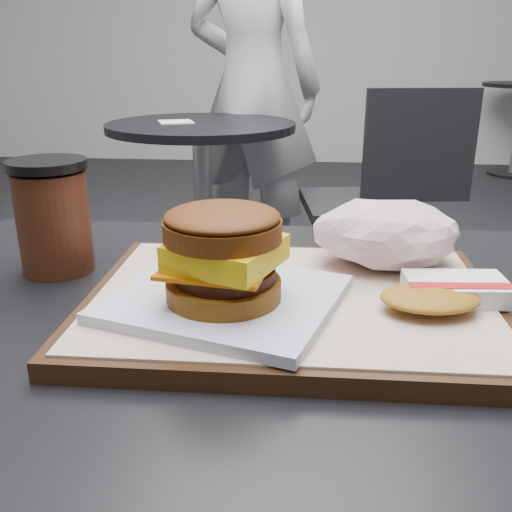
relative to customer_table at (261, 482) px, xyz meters
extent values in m
cube|color=black|center=(0.00, 0.00, 0.17)|extent=(0.80, 0.60, 0.04)
cube|color=black|center=(0.03, 0.02, 0.19)|extent=(0.38, 0.28, 0.02)
cube|color=beige|center=(0.03, 0.02, 0.20)|extent=(0.36, 0.26, 0.00)
cube|color=white|center=(-0.03, -0.01, 0.21)|extent=(0.23, 0.22, 0.01)
cylinder|color=brown|center=(-0.03, -0.02, 0.22)|extent=(0.13, 0.13, 0.02)
cylinder|color=black|center=(-0.03, -0.02, 0.24)|extent=(0.11, 0.11, 0.01)
cube|color=#CD6406|center=(-0.04, -0.02, 0.25)|extent=(0.10, 0.10, 0.00)
cube|color=yellow|center=(-0.03, -0.02, 0.26)|extent=(0.11, 0.11, 0.02)
cylinder|color=#64330E|center=(-0.03, -0.02, 0.28)|extent=(0.13, 0.13, 0.02)
ellipsoid|color=#63300E|center=(-0.03, -0.02, 0.29)|extent=(0.12, 0.12, 0.02)
cube|color=white|center=(0.18, 0.02, 0.21)|extent=(0.09, 0.06, 0.02)
cube|color=red|center=(0.18, 0.01, 0.22)|extent=(0.09, 0.02, 0.00)
ellipsoid|color=#B3771C|center=(0.15, -0.01, 0.22)|extent=(0.09, 0.07, 0.01)
cylinder|color=#3F1B0F|center=(-0.24, 0.11, 0.24)|extent=(0.08, 0.08, 0.11)
cylinder|color=black|center=(-0.24, 0.11, 0.31)|extent=(0.08, 0.08, 0.01)
cylinder|color=black|center=(-0.35, 1.65, -0.57)|extent=(0.44, 0.44, 0.02)
cylinder|color=#A5A5AA|center=(-0.35, 1.65, -0.21)|extent=(0.07, 0.07, 0.70)
cylinder|color=black|center=(-0.35, 1.65, 0.15)|extent=(0.70, 0.70, 0.03)
cube|color=white|center=(-0.44, 1.64, 0.17)|extent=(0.15, 0.15, 0.00)
cylinder|color=#B5B4BA|center=(0.25, 1.61, -0.36)|extent=(0.06, 0.06, 0.44)
cube|color=black|center=(0.25, 1.61, -0.12)|extent=(0.47, 0.47, 0.04)
cube|color=black|center=(0.44, 1.61, 0.10)|extent=(0.40, 0.08, 0.40)
imported|color=silver|center=(-0.20, 2.10, 0.26)|extent=(0.72, 0.60, 1.70)
cylinder|color=black|center=(1.80, 4.50, -0.57)|extent=(0.40, 0.40, 0.02)
camera|label=1|loc=(0.04, -0.47, 0.42)|focal=40.00mm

